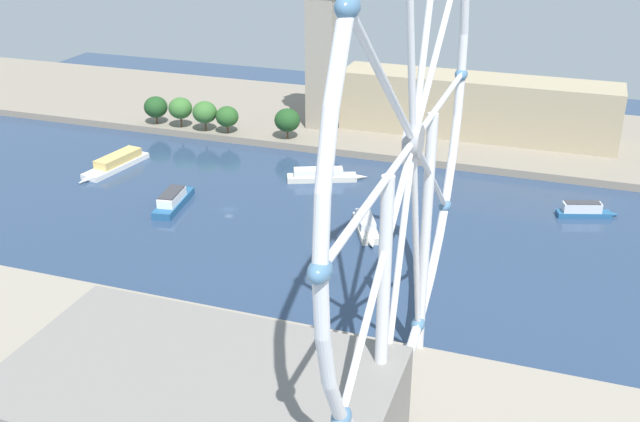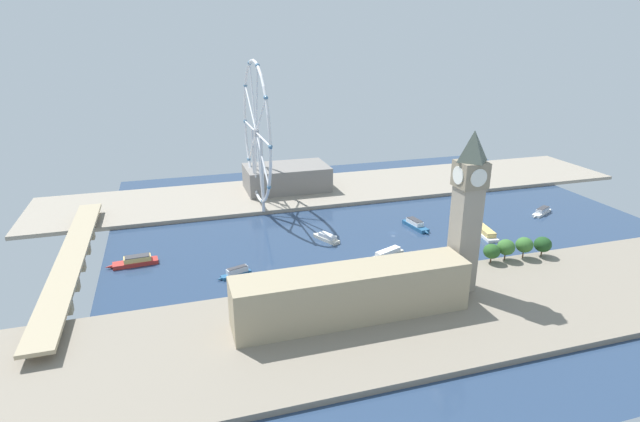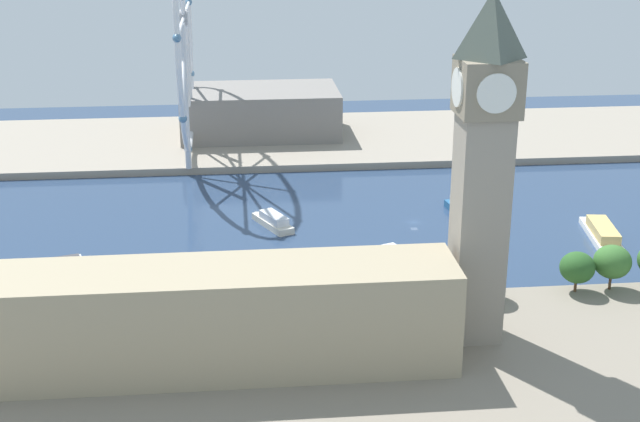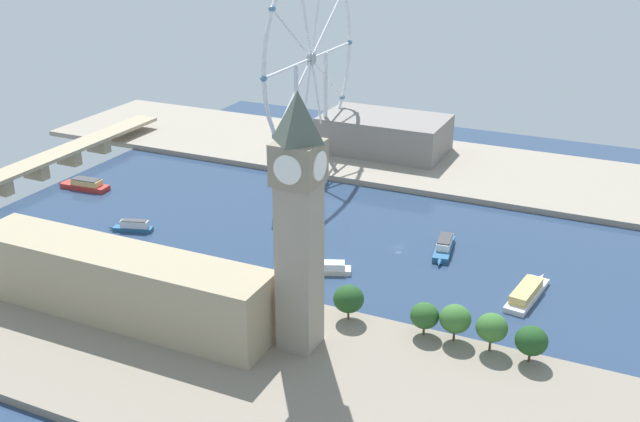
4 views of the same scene
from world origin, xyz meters
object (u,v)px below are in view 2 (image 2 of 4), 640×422
Objects in this scene: tour_boat_0 at (484,232)px; tour_boat_2 at (416,225)px; river_bridge at (72,260)px; riverside_hall at (287,177)px; tour_boat_3 at (542,211)px; tour_boat_6 at (236,272)px; clock_tower at (467,210)px; ferris_wheel at (256,133)px; parliament_block at (352,293)px; tour_boat_4 at (326,238)px; tour_boat_1 at (135,261)px; tour_boat_5 at (386,254)px.

tour_boat_2 reaches higher than tour_boat_0.
tour_boat_0 is at bearing -94.66° from river_bridge.
riverside_hall reaches higher than tour_boat_3.
clock_tower is at bearing 135.82° from tour_boat_6.
tour_boat_6 is at bearing 156.12° from riverside_hall.
ferris_wheel is 231.50m from tour_boat_3.
tour_boat_4 is at bearing -10.90° from parliament_block.
tour_boat_4 is (-3.00, 69.21, -0.44)m from tour_boat_2.
riverside_hall is at bearing -53.80° from river_bridge.
tour_boat_2 is (-112.51, -69.20, -11.01)m from riverside_hall.
riverside_hall is at bearing -25.06° from tour_boat_4.
parliament_block is 137.81m from tour_boat_2.
tour_boat_2 is at bearing -148.41° from riverside_hall.
parliament_block is 5.50× the size of tour_boat_6.
riverside_hall is at bearing -42.48° from ferris_wheel.
parliament_block is at bearing -176.36° from ferris_wheel.
tour_boat_0 is at bearing 170.88° from tour_boat_1.
tour_boat_0 is (68.87, -62.57, -45.92)m from clock_tower.
river_bridge is 5.42× the size of tour_boat_0.
tour_boat_2 is at bearing -112.57° from tour_boat_4.
tour_boat_1 reaches higher than tour_boat_6.
tour_boat_5 is at bearing -169.55° from riverside_hall.
tour_boat_3 is at bearing 170.61° from tour_boat_6.
tour_boat_2 reaches higher than tour_boat_5.
tour_boat_0 is 1.74× the size of tour_boat_6.
tour_boat_1 reaches higher than tour_boat_3.
tour_boat_6 is (66.14, 47.25, -13.38)m from parliament_block.
tour_boat_0 is 72.55m from tour_boat_3.
tour_boat_1 is 155.68m from tour_boat_5.
tour_boat_3 is at bearing -122.79° from riverside_hall.
river_bridge reaches higher than tour_boat_2.
tour_boat_5 is at bearing 163.01° from tour_boat_1.
river_bridge is at bearing 126.20° from riverside_hall.
tour_boat_2 is (25.70, 40.00, 0.21)m from tour_boat_0.
tour_boat_6 is (1.68, 94.97, 0.25)m from tour_boat_5.
riverside_hall is at bearing 12.69° from clock_tower.
tour_boat_2 reaches higher than tour_boat_1.
ferris_wheel reaches higher than tour_boat_3.
tour_boat_3 is 154.41m from tour_boat_5.
ferris_wheel is 140.09m from tour_boat_2.
river_bridge is at bearing -27.33° from tour_boat_3.
tour_boat_1 is at bearing -96.67° from tour_boat_2.
clock_tower reaches higher than parliament_block.
ferris_wheel reaches higher than tour_boat_5.
parliament_block is at bearing 174.85° from riverside_hall.
tour_boat_3 is (23.66, -68.58, -0.20)m from tour_boat_0.
clock_tower is 4.09× the size of tour_boat_6.
clock_tower is 1.20× the size of riverside_hall.
tour_boat_6 reaches higher than tour_boat_3.
tour_boat_4 is at bearing 180.00° from riverside_hall.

